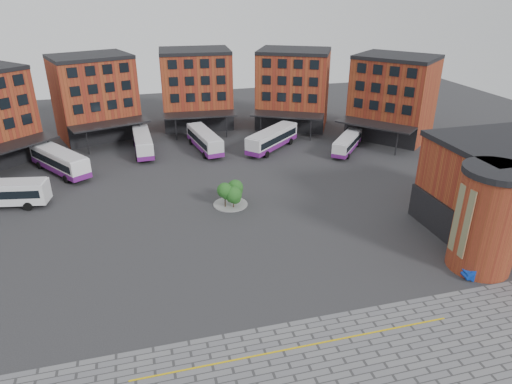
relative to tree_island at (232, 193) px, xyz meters
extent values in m
plane|color=#28282B|center=(-2.15, -11.64, -1.83)|extent=(160.00, 160.00, 0.00)
cube|color=gold|center=(-0.15, -25.64, -1.80)|extent=(26.00, 0.15, 0.02)
cube|color=black|center=(-30.36, 21.68, 0.17)|extent=(10.00, 9.07, 4.00)
cube|color=black|center=(-28.79, 19.94, 2.17)|extent=(12.61, 11.97, 0.25)
cylinder|color=black|center=(-24.20, 21.65, 0.17)|extent=(0.20, 0.20, 4.00)
cube|color=brown|center=(-17.46, 34.80, 5.17)|extent=(15.55, 13.69, 14.00)
cube|color=black|center=(-15.88, 30.21, 0.17)|extent=(12.45, 4.71, 4.00)
cube|color=black|center=(-17.46, 34.80, 12.47)|extent=(15.65, 13.97, 0.60)
cube|color=black|center=(-15.81, 30.03, 7.37)|extent=(10.87, 3.87, 8.00)
cube|color=black|center=(-15.11, 27.99, 2.17)|extent=(13.72, 8.39, 0.25)
cylinder|color=black|center=(-18.83, 24.81, 0.17)|extent=(0.20, 0.20, 4.00)
cylinder|color=black|center=(-10.22, 27.77, 0.17)|extent=(0.20, 0.20, 4.00)
cube|color=brown|center=(1.12, 37.25, 5.17)|extent=(13.67, 10.88, 14.00)
cube|color=black|center=(0.79, 32.41, 0.17)|extent=(13.00, 1.41, 4.00)
cube|color=black|center=(1.12, 37.25, 12.47)|extent=(13.69, 11.18, 0.60)
cube|color=black|center=(0.77, 32.21, 7.37)|extent=(11.42, 0.95, 8.00)
cube|color=black|center=(0.62, 30.06, 2.17)|extent=(13.28, 5.30, 0.25)
cylinder|color=black|center=(-4.04, 28.59, 0.17)|extent=(0.20, 0.20, 4.00)
cylinder|color=black|center=(5.03, 27.95, 0.17)|extent=(0.20, 0.20, 4.00)
cube|color=brown|center=(19.18, 32.24, 5.17)|extent=(16.12, 14.81, 14.00)
cube|color=black|center=(16.98, 27.92, 0.17)|extent=(11.81, 6.35, 4.00)
cube|color=black|center=(19.18, 32.24, 12.47)|extent=(16.26, 15.08, 0.60)
cube|color=black|center=(16.89, 27.74, 7.37)|extent=(10.26, 5.33, 8.00)
cube|color=black|center=(15.91, 25.82, 2.17)|extent=(13.58, 9.82, 0.25)
cylinder|color=black|center=(11.04, 26.28, 0.17)|extent=(0.20, 0.20, 4.00)
cylinder|color=black|center=(19.15, 22.15, 0.17)|extent=(0.20, 0.20, 4.00)
cube|color=brown|center=(33.85, 20.57, 5.17)|extent=(16.02, 16.39, 14.00)
cube|color=black|center=(30.13, 17.45, 0.17)|extent=(8.74, 10.28, 4.00)
cube|color=black|center=(33.85, 20.57, 12.47)|extent=(16.25, 16.58, 0.60)
cube|color=black|center=(29.98, 17.33, 7.37)|extent=(7.47, 8.86, 8.00)
cube|color=black|center=(28.33, 15.94, 2.17)|extent=(11.73, 12.79, 0.25)
cylinder|color=black|center=(24.03, 18.27, 0.17)|extent=(0.20, 0.20, 4.00)
cylinder|color=black|center=(29.88, 11.30, 0.17)|extent=(0.20, 0.20, 4.00)
cube|color=brown|center=(27.85, -13.64, 3.17)|extent=(14.00, 12.00, 10.00)
cube|color=black|center=(20.75, -13.64, 0.17)|extent=(0.40, 12.00, 4.00)
cylinder|color=brown|center=(20.85, -19.64, 3.17)|extent=(6.00, 6.00, 10.00)
cylinder|color=black|center=(20.85, -19.64, 8.47)|extent=(6.40, 6.40, 0.60)
cube|color=red|center=(17.95, -19.64, 3.67)|extent=(0.12, 2.20, 7.00)
cylinder|color=gray|center=(-0.15, 0.36, -1.77)|extent=(4.40, 4.40, 0.12)
cylinder|color=#332114|center=(-0.95, -0.24, -0.98)|extent=(0.14, 0.14, 1.70)
sphere|color=#204C19|center=(-0.95, -0.24, 0.56)|extent=(1.94, 1.94, 1.94)
sphere|color=#204C19|center=(-0.75, -0.39, 0.05)|extent=(1.36, 1.36, 1.36)
cylinder|color=#332114|center=(0.65, 0.96, -1.09)|extent=(0.14, 0.14, 1.47)
sphere|color=#204C19|center=(0.65, 0.96, 0.23)|extent=(2.05, 2.05, 2.05)
sphere|color=#204C19|center=(0.85, 0.81, -0.21)|extent=(1.43, 1.43, 1.43)
cylinder|color=#332114|center=(0.05, -0.64, -1.18)|extent=(0.14, 0.14, 1.30)
sphere|color=#204C19|center=(0.05, -0.64, 0.00)|extent=(2.13, 2.13, 2.13)
sphere|color=#204C19|center=(0.25, -0.79, -0.39)|extent=(1.49, 1.49, 1.49)
cylinder|color=black|center=(-24.87, 5.29, -1.28)|extent=(1.14, 0.52, 1.10)
cylinder|color=black|center=(-24.39, 7.99, -1.28)|extent=(1.14, 0.52, 1.10)
cube|color=white|center=(-22.30, 17.36, 0.21)|extent=(9.40, 12.09, 2.81)
cube|color=black|center=(-22.30, 17.36, 0.41)|extent=(8.89, 11.29, 1.09)
cube|color=silver|center=(-22.30, 17.36, 1.67)|extent=(9.02, 11.61, 0.14)
cube|color=black|center=(-25.75, 22.52, 0.47)|extent=(2.09, 1.45, 1.26)
cube|color=#691B7A|center=(-22.30, 17.36, -0.79)|extent=(9.45, 12.15, 0.80)
cylinder|color=black|center=(-25.74, 19.92, -1.25)|extent=(0.92, 1.15, 1.15)
cylinder|color=black|center=(-23.35, 21.51, -1.25)|extent=(0.92, 1.15, 1.15)
cylinder|color=black|center=(-21.25, 13.20, -1.25)|extent=(0.92, 1.15, 1.15)
cylinder|color=black|center=(-18.87, 14.79, -1.25)|extent=(0.92, 1.15, 1.15)
cube|color=silver|center=(-10.08, 23.38, 0.05)|extent=(3.03, 11.69, 2.59)
cube|color=black|center=(-10.08, 23.38, 0.23)|extent=(3.06, 10.76, 1.00)
cube|color=silver|center=(-10.08, 23.38, 1.39)|extent=(2.91, 11.22, 0.13)
cube|color=black|center=(-10.28, 29.08, 0.28)|extent=(2.24, 0.20, 1.16)
cube|color=#691B7A|center=(-10.08, 23.38, -0.88)|extent=(3.08, 11.73, 0.74)
cylinder|color=black|center=(-11.53, 27.05, -1.30)|extent=(0.35, 1.07, 1.06)
cylinder|color=black|center=(-8.89, 27.14, -1.30)|extent=(0.35, 1.07, 1.06)
cylinder|color=black|center=(-11.27, 19.63, -1.30)|extent=(0.35, 1.07, 1.06)
cylinder|color=black|center=(-8.64, 19.72, -1.30)|extent=(0.35, 1.07, 1.06)
cube|color=silver|center=(0.03, 21.91, 0.08)|extent=(4.51, 12.09, 2.63)
cube|color=black|center=(0.03, 21.91, 0.27)|extent=(4.42, 11.17, 1.02)
cube|color=silver|center=(0.03, 21.91, 1.45)|extent=(4.33, 11.61, 0.13)
cube|color=black|center=(-0.88, 27.64, 0.32)|extent=(2.27, 0.48, 1.18)
cube|color=#691B7A|center=(0.03, 21.91, -0.86)|extent=(4.55, 12.14, 0.75)
cylinder|color=black|center=(-1.89, 25.43, -1.29)|extent=(0.49, 1.11, 1.07)
cylinder|color=black|center=(0.76, 25.85, -1.29)|extent=(0.49, 1.11, 1.07)
cylinder|color=black|center=(-0.70, 17.96, -1.29)|extent=(0.49, 1.11, 1.07)
cylinder|color=black|center=(1.95, 18.38, -1.29)|extent=(0.49, 1.11, 1.07)
cube|color=white|center=(11.14, 19.37, 0.16)|extent=(11.05, 10.30, 2.74)
cube|color=black|center=(11.14, 19.37, 0.36)|extent=(10.36, 9.69, 1.06)
cube|color=silver|center=(11.14, 19.37, 1.59)|extent=(10.61, 9.89, 0.13)
cube|color=black|center=(15.66, 23.40, 0.41)|extent=(1.68, 1.85, 1.23)
cube|color=#691B7A|center=(11.14, 19.37, -0.82)|extent=(11.11, 10.36, 0.78)
cylinder|color=black|center=(13.14, 23.04, -1.27)|extent=(1.06, 1.00, 1.12)
cylinder|color=black|center=(15.01, 20.95, -1.27)|extent=(1.06, 1.00, 1.12)
cylinder|color=black|center=(7.27, 17.78, -1.27)|extent=(1.06, 1.00, 1.12)
cylinder|color=black|center=(9.13, 15.69, -1.27)|extent=(1.06, 1.00, 1.12)
cube|color=white|center=(22.89, 14.94, -0.19)|extent=(8.33, 9.18, 2.25)
cube|color=black|center=(22.89, 14.94, -0.03)|extent=(7.85, 8.61, 0.87)
cube|color=silver|center=(22.89, 14.94, 0.98)|extent=(8.00, 8.82, 0.11)
cube|color=black|center=(26.11, 18.70, 0.01)|extent=(1.56, 1.36, 1.01)
cube|color=#691B7A|center=(22.89, 14.94, -1.00)|extent=(8.38, 9.24, 0.64)
cylinder|color=black|center=(24.12, 18.14, -1.37)|extent=(0.81, 0.88, 0.92)
cylinder|color=black|center=(25.87, 16.65, -1.37)|extent=(0.81, 0.88, 0.92)
cylinder|color=black|center=(19.91, 13.22, -1.37)|extent=(0.81, 0.88, 0.92)
cylinder|color=black|center=(21.66, 11.73, -1.37)|extent=(0.81, 0.88, 0.92)
imported|color=#0D35AE|center=(20.05, -21.28, -1.16)|extent=(4.16, 1.82, 1.33)
camera|label=1|loc=(-10.51, -51.09, 24.14)|focal=32.00mm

